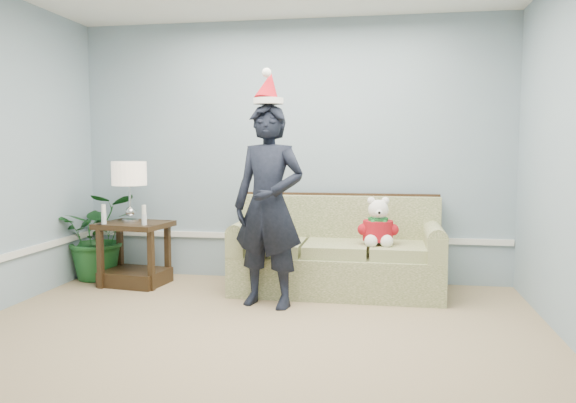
{
  "coord_description": "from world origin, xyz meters",
  "views": [
    {
      "loc": [
        0.95,
        -3.29,
        1.37
      ],
      "look_at": [
        0.13,
        1.55,
        0.91
      ],
      "focal_mm": 35.0,
      "sensor_mm": 36.0,
      "label": 1
    }
  ],
  "objects_px": {
    "table_lamp": "(129,176)",
    "man": "(269,206)",
    "houseplant": "(100,236)",
    "teddy_bear": "(378,227)",
    "side_table": "(135,260)",
    "sofa": "(337,257)"
  },
  "relations": [
    {
      "from": "table_lamp",
      "to": "man",
      "type": "height_order",
      "value": "man"
    },
    {
      "from": "houseplant",
      "to": "man",
      "type": "distance_m",
      "value": 2.14
    },
    {
      "from": "table_lamp",
      "to": "teddy_bear",
      "type": "relative_size",
      "value": 1.35
    },
    {
      "from": "side_table",
      "to": "teddy_bear",
      "type": "bearing_deg",
      "value": -1.38
    },
    {
      "from": "sofa",
      "to": "houseplant",
      "type": "bearing_deg",
      "value": 178.43
    },
    {
      "from": "side_table",
      "to": "man",
      "type": "relative_size",
      "value": 0.41
    },
    {
      "from": "table_lamp",
      "to": "man",
      "type": "distance_m",
      "value": 1.64
    },
    {
      "from": "sofa",
      "to": "man",
      "type": "xyz_separation_m",
      "value": [
        -0.55,
        -0.64,
        0.55
      ]
    },
    {
      "from": "sofa",
      "to": "teddy_bear",
      "type": "distance_m",
      "value": 0.53
    },
    {
      "from": "side_table",
      "to": "table_lamp",
      "type": "height_order",
      "value": "table_lamp"
    },
    {
      "from": "table_lamp",
      "to": "teddy_bear",
      "type": "distance_m",
      "value": 2.51
    },
    {
      "from": "man",
      "to": "teddy_bear",
      "type": "relative_size",
      "value": 3.88
    },
    {
      "from": "houseplant",
      "to": "man",
      "type": "relative_size",
      "value": 0.52
    },
    {
      "from": "table_lamp",
      "to": "teddy_bear",
      "type": "height_order",
      "value": "table_lamp"
    },
    {
      "from": "houseplant",
      "to": "man",
      "type": "height_order",
      "value": "man"
    },
    {
      "from": "side_table",
      "to": "houseplant",
      "type": "relative_size",
      "value": 0.79
    },
    {
      "from": "sofa",
      "to": "teddy_bear",
      "type": "xyz_separation_m",
      "value": [
        0.39,
        -0.16,
        0.32
      ]
    },
    {
      "from": "man",
      "to": "side_table",
      "type": "bearing_deg",
      "value": 173.88
    },
    {
      "from": "houseplant",
      "to": "teddy_bear",
      "type": "distance_m",
      "value": 2.93
    },
    {
      "from": "teddy_bear",
      "to": "man",
      "type": "bearing_deg",
      "value": -158.43
    },
    {
      "from": "sofa",
      "to": "houseplant",
      "type": "height_order",
      "value": "sofa"
    },
    {
      "from": "table_lamp",
      "to": "houseplant",
      "type": "distance_m",
      "value": 0.8
    }
  ]
}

